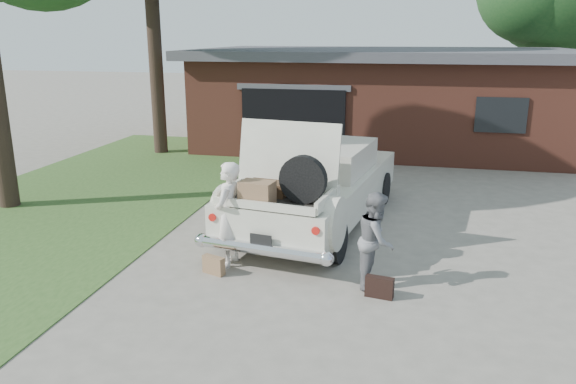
# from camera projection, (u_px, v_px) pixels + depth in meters

# --- Properties ---
(ground) EXTENTS (90.00, 90.00, 0.00)m
(ground) POSITION_uv_depth(u_px,v_px,m) (280.00, 262.00, 9.70)
(ground) COLOR gray
(ground) RESTS_ON ground
(grass_strip) EXTENTS (6.00, 16.00, 0.02)m
(grass_strip) POSITION_uv_depth(u_px,v_px,m) (90.00, 195.00, 13.68)
(grass_strip) COLOR #2D4C1E
(grass_strip) RESTS_ON ground
(house) EXTENTS (12.80, 7.80, 3.30)m
(house) POSITION_uv_depth(u_px,v_px,m) (383.00, 96.00, 19.81)
(house) COLOR brown
(house) RESTS_ON ground
(sedan) EXTENTS (3.02, 5.96, 2.35)m
(sedan) POSITION_uv_depth(u_px,v_px,m) (316.00, 184.00, 11.48)
(sedan) COLOR silver
(sedan) RESTS_ON ground
(woman_left) EXTENTS (0.47, 0.68, 1.79)m
(woman_left) POSITION_uv_depth(u_px,v_px,m) (228.00, 214.00, 9.40)
(woman_left) COLOR white
(woman_left) RESTS_ON ground
(woman_right) EXTENTS (0.60, 0.76, 1.51)m
(woman_right) POSITION_uv_depth(u_px,v_px,m) (376.00, 240.00, 8.63)
(woman_right) COLOR slate
(woman_right) RESTS_ON ground
(suitcase_left) EXTENTS (0.41, 0.26, 0.30)m
(suitcase_left) POSITION_uv_depth(u_px,v_px,m) (214.00, 265.00, 9.20)
(suitcase_left) COLOR #8F6B49
(suitcase_left) RESTS_ON ground
(suitcase_right) EXTENTS (0.44, 0.20, 0.33)m
(suitcase_right) POSITION_uv_depth(u_px,v_px,m) (379.00, 287.00, 8.38)
(suitcase_right) COLOR black
(suitcase_right) RESTS_ON ground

